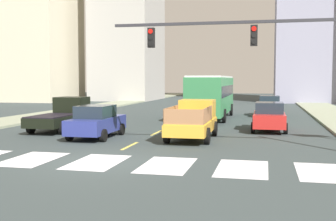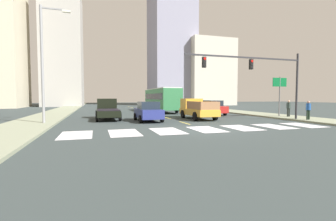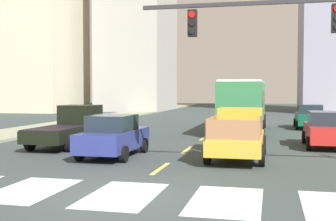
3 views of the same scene
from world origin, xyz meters
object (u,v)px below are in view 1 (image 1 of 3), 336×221
Objects in this scene: city_bus at (212,94)px; sedan_mid at (96,122)px; pickup_stakebed at (194,120)px; sedan_near_left at (269,106)px; traffic_signal_gantry at (286,49)px; sedan_far at (269,117)px; pickup_dark at (63,115)px.

city_bus reaches higher than sedan_mid.
pickup_stakebed reaches higher than sedan_near_left.
traffic_signal_gantry is at bearing -89.46° from sedan_near_left.
sedan_far is (-0.09, -10.60, 0.00)m from sedan_near_left.
city_bus is at bearing 107.43° from traffic_signal_gantry.
sedan_far is at bearing 93.71° from traffic_signal_gantry.
traffic_signal_gantry is (4.84, -15.41, 2.32)m from city_bus.
city_bus is 2.45× the size of sedan_mid.
pickup_dark is 4.41m from sedan_mid.
pickup_stakebed is 0.48× the size of traffic_signal_gantry.
city_bus is at bearing -142.89° from sedan_near_left.
pickup_stakebed is 1.18× the size of sedan_near_left.
sedan_near_left and sedan_mid have the same top height.
city_bus reaches higher than sedan_near_left.
traffic_signal_gantry reaches higher than pickup_stakebed.
city_bus is 2.45× the size of sedan_near_left.
sedan_mid is (-8.88, -5.09, 0.00)m from sedan_far.
traffic_signal_gantry is (0.53, -8.23, 3.41)m from sedan_far.
pickup_stakebed is 1.18× the size of sedan_mid.
pickup_dark is 14.49m from traffic_signal_gantry.
sedan_mid is at bearing -108.61° from city_bus.
traffic_signal_gantry is at bearing -22.53° from pickup_dark.
sedan_near_left is at bearing 62.65° from sedan_mid.
pickup_dark reaches higher than sedan_far.
pickup_dark is at bearing -172.08° from sedan_far.
traffic_signal_gantry is at bearing -70.73° from city_bus.
sedan_mid is (-4.57, -12.26, -1.09)m from city_bus.
pickup_stakebed is 15.22m from sedan_near_left.
pickup_dark reaches higher than sedan_mid.
sedan_mid is at bearing -152.40° from sedan_far.
sedan_near_left is at bearing 87.28° from sedan_far.
city_bus reaches higher than pickup_stakebed.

